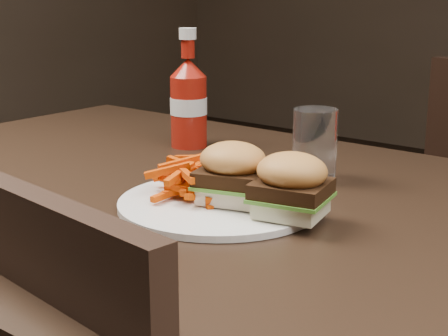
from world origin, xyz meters
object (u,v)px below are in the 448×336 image
Objects in this scene: dining_table at (181,200)px; plate at (219,203)px; ketchup_bottle at (189,113)px; tumbler at (315,143)px.

dining_table is 4.63× the size of plate.
dining_table is at bearing -51.33° from ketchup_bottle.
plate is 2.59× the size of tumbler.
ketchup_bottle is at bearing 128.67° from dining_table.
ketchup_bottle is at bearing 137.88° from plate.
ketchup_bottle reaches higher than dining_table.
ketchup_bottle reaches higher than tumbler.
plate is 0.35m from ketchup_bottle.
tumbler is (0.29, -0.05, -0.01)m from ketchup_bottle.
ketchup_bottle is (-0.16, 0.20, 0.08)m from dining_table.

